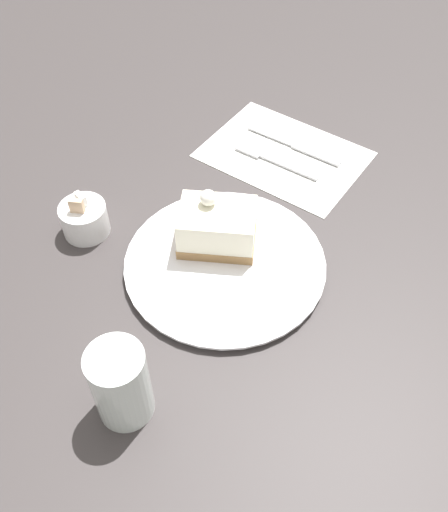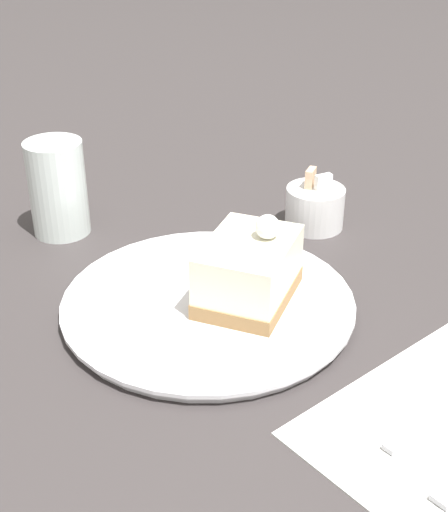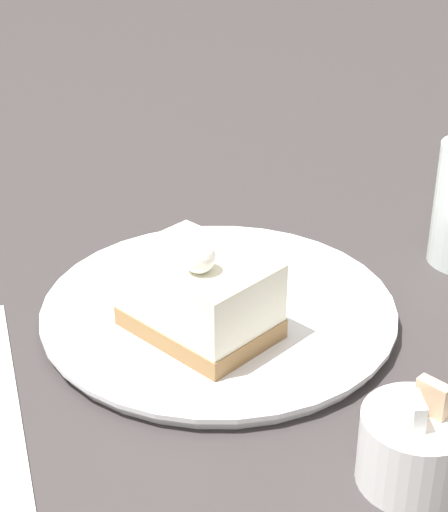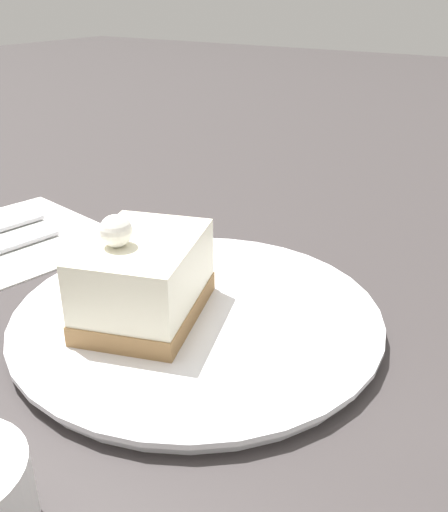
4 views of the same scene
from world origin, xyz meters
TOP-DOWN VIEW (x-y plane):
  - ground_plane at (0.00, 0.00)m, footprint 4.00×4.00m
  - plate at (-0.03, -0.01)m, footprint 0.28×0.28m
  - cake_slice at (-0.00, 0.01)m, footprint 0.11×0.13m
  - napkin at (0.23, -0.00)m, footprint 0.23×0.29m
  - fork at (0.21, 0.02)m, footprint 0.04×0.15m
  - knife at (0.26, -0.02)m, footprint 0.04×0.18m
  - sugar_bowl at (-0.05, 0.20)m, footprint 0.07×0.07m
  - drinking_glass at (-0.27, 0.01)m, footprint 0.07×0.07m

SIDE VIEW (x-z plane):
  - ground_plane at x=0.00m, z-range 0.00..0.00m
  - napkin at x=0.23m, z-range 0.00..0.00m
  - fork at x=0.21m, z-range 0.00..0.01m
  - knife at x=0.26m, z-range 0.00..0.01m
  - plate at x=-0.03m, z-range 0.00..0.01m
  - sugar_bowl at x=-0.05m, z-range -0.01..0.06m
  - cake_slice at x=0.00m, z-range 0.00..0.09m
  - drinking_glass at x=-0.27m, z-range 0.00..0.11m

